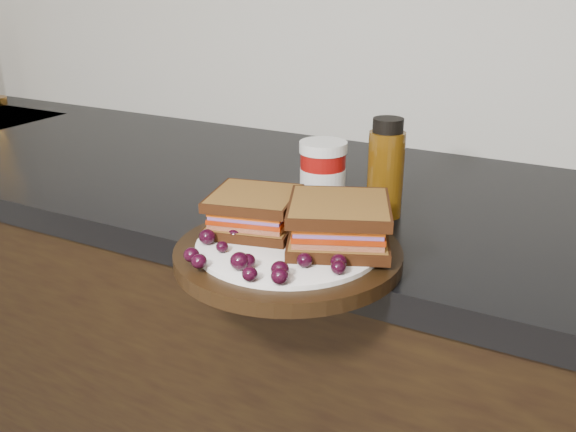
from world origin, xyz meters
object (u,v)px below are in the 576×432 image
sandwich_left (254,211)px  condiment_jar (323,176)px  oil_bottle (386,168)px  plate (288,255)px

sandwich_left → condiment_jar: condiment_jar is taller
condiment_jar → oil_bottle: (0.09, 0.02, 0.02)m
oil_bottle → condiment_jar: bearing=-168.6°
condiment_jar → oil_bottle: bearing=11.4°
oil_bottle → sandwich_left: bearing=-119.9°
sandwich_left → oil_bottle: (0.11, 0.19, 0.02)m
plate → oil_bottle: oil_bottle is taller
sandwich_left → oil_bottle: 0.22m
sandwich_left → oil_bottle: oil_bottle is taller
plate → oil_bottle: (0.05, 0.21, 0.06)m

